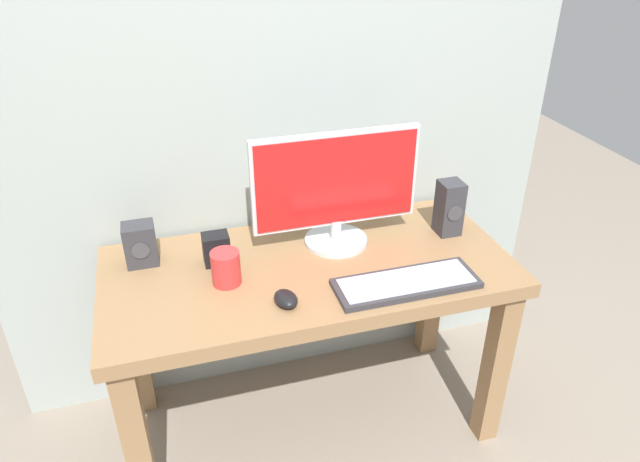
% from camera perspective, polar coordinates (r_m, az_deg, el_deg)
% --- Properties ---
extents(ground_plane, '(6.00, 6.00, 0.00)m').
position_cam_1_polar(ground_plane, '(2.36, -0.94, -17.75)').
color(ground_plane, gray).
extents(desk, '(1.32, 0.62, 0.70)m').
position_cam_1_polar(desk, '(1.96, -1.08, -6.06)').
color(desk, '#936D47').
rests_on(desk, ground_plane).
extents(monitor, '(0.56, 0.22, 0.40)m').
position_cam_1_polar(monitor, '(1.93, 1.56, 4.21)').
color(monitor, silver).
rests_on(monitor, desk).
extents(keyboard_primary, '(0.45, 0.16, 0.02)m').
position_cam_1_polar(keyboard_primary, '(1.81, 8.40, -5.06)').
color(keyboard_primary, '#333338').
rests_on(keyboard_primary, desk).
extents(mouse, '(0.08, 0.10, 0.04)m').
position_cam_1_polar(mouse, '(1.72, -3.34, -6.62)').
color(mouse, black).
rests_on(mouse, desk).
extents(speaker_right, '(0.08, 0.09, 0.19)m').
position_cam_1_polar(speaker_right, '(2.08, 12.49, 2.23)').
color(speaker_right, '#333338').
rests_on(speaker_right, desk).
extents(speaker_left, '(0.10, 0.08, 0.14)m').
position_cam_1_polar(speaker_left, '(1.96, -17.13, -1.24)').
color(speaker_left, '#333338').
rests_on(speaker_left, desk).
extents(audio_controller, '(0.08, 0.08, 0.10)m').
position_cam_1_polar(audio_controller, '(1.91, -10.07, -1.75)').
color(audio_controller, black).
rests_on(audio_controller, desk).
extents(coffee_mug, '(0.09, 0.09, 0.11)m').
position_cam_1_polar(coffee_mug, '(1.81, -9.17, -3.57)').
color(coffee_mug, red).
rests_on(coffee_mug, desk).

